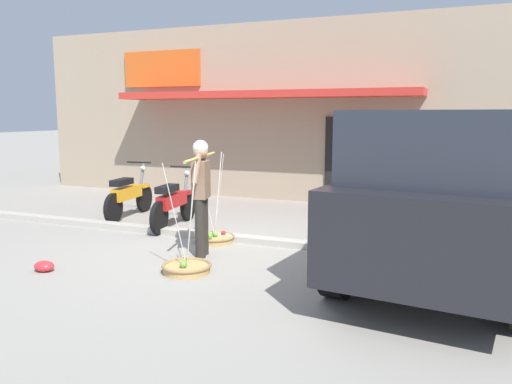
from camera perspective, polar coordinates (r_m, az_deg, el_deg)
name	(u,v)px	position (r m, az deg, el deg)	size (l,w,h in m)	color
ground_plane	(222,252)	(7.80, -3.83, -6.67)	(90.00, 90.00, 0.00)	gray
sidewalk_curb	(241,238)	(8.40, -1.72, -5.18)	(20.00, 0.24, 0.10)	#AEA89C
fruit_vendor	(201,190)	(7.42, -6.12, 0.22)	(0.43, 1.58, 1.70)	#2D2823
fruit_basket_left_side	(187,267)	(6.86, -7.72, -8.26)	(0.66, 0.66, 1.45)	tan
fruit_basket_right_side	(215,238)	(8.37, -4.63, -5.09)	(0.66, 0.66, 1.45)	tan
motorcycle_nearest_shop	(128,195)	(10.55, -13.99, -0.35)	(0.54, 1.82, 1.09)	black
motorcycle_second_in_row	(173,203)	(9.47, -9.16, -1.21)	(0.54, 1.82, 1.09)	black
parked_truck	(451,189)	(6.89, 20.86, 0.34)	(2.58, 4.98, 2.10)	black
storefront_building	(300,112)	(14.69, 4.97, 8.81)	(13.00, 6.00, 4.20)	tan
plastic_litter_bag	(44,266)	(7.39, -22.49, -7.63)	(0.28, 0.22, 0.14)	red
wooden_crate	(355,220)	(9.46, 10.98, -3.08)	(0.44, 0.36, 0.32)	olive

